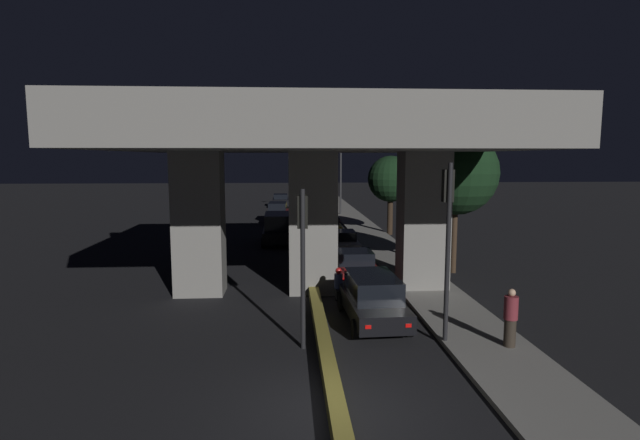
% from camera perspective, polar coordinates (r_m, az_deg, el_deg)
% --- Properties ---
extents(ground_plane, '(200.00, 200.00, 0.00)m').
position_cam_1_polar(ground_plane, '(11.81, 1.78, -21.11)').
color(ground_plane, black).
extents(median_divider, '(0.39, 126.00, 0.40)m').
position_cam_1_polar(median_divider, '(45.68, -2.40, 0.39)').
color(median_divider, olive).
rests_on(median_divider, ground_plane).
extents(sidewalk_right, '(2.57, 126.00, 0.14)m').
position_cam_1_polar(sidewalk_right, '(39.18, 4.94, -0.95)').
color(sidewalk_right, gray).
rests_on(sidewalk_right, ground_plane).
extents(elevated_overpass, '(15.42, 13.73, 8.33)m').
position_cam_1_polar(elevated_overpass, '(20.44, -0.87, 8.72)').
color(elevated_overpass, gray).
rests_on(elevated_overpass, ground_plane).
extents(traffic_light_left_of_median, '(0.30, 0.49, 4.71)m').
position_cam_1_polar(traffic_light_left_of_median, '(14.43, -2.00, -2.32)').
color(traffic_light_left_of_median, black).
rests_on(traffic_light_left_of_median, ground_plane).
extents(traffic_light_right_of_median, '(0.30, 0.49, 5.44)m').
position_cam_1_polar(traffic_light_right_of_median, '(15.08, 14.38, -0.27)').
color(traffic_light_right_of_median, black).
rests_on(traffic_light_right_of_median, ground_plane).
extents(street_lamp, '(2.60, 0.32, 7.78)m').
position_cam_1_polar(street_lamp, '(48.13, 1.93, 6.04)').
color(street_lamp, '#2D2D30').
rests_on(street_lamp, ground_plane).
extents(car_black_lead, '(2.05, 4.56, 1.64)m').
position_cam_1_polar(car_black_lead, '(17.22, 6.02, -8.86)').
color(car_black_lead, black).
rests_on(car_black_lead, ground_plane).
extents(car_dark_red_second, '(2.06, 4.28, 1.45)m').
position_cam_1_polar(car_dark_red_second, '(22.54, 3.82, -5.27)').
color(car_dark_red_second, '#591414').
rests_on(car_dark_red_second, ground_plane).
extents(car_white_third, '(1.99, 4.13, 1.54)m').
position_cam_1_polar(car_white_third, '(27.92, 2.34, -2.75)').
color(car_white_third, silver).
rests_on(car_white_third, ground_plane).
extents(car_taxi_yellow_fourth, '(1.96, 4.05, 1.49)m').
position_cam_1_polar(car_taxi_yellow_fourth, '(35.00, 0.85, -0.77)').
color(car_taxi_yellow_fourth, gold).
rests_on(car_taxi_yellow_fourth, ground_plane).
extents(car_grey_fifth, '(2.08, 4.75, 1.77)m').
position_cam_1_polar(car_grey_fifth, '(40.96, 0.05, 0.67)').
color(car_grey_fifth, '#515459').
rests_on(car_grey_fifth, ground_plane).
extents(car_dark_red_sixth, '(1.97, 4.63, 1.67)m').
position_cam_1_polar(car_dark_red_sixth, '(48.06, -0.54, 1.55)').
color(car_dark_red_sixth, '#591414').
rests_on(car_dark_red_sixth, ground_plane).
extents(car_black_lead_oncoming, '(2.09, 4.78, 1.98)m').
position_cam_1_polar(car_black_lead_oncoming, '(32.55, -4.82, -0.90)').
color(car_black_lead_oncoming, black).
rests_on(car_black_lead_oncoming, ground_plane).
extents(car_dark_red_second_oncoming, '(1.99, 4.53, 1.73)m').
position_cam_1_polar(car_dark_red_second_oncoming, '(43.26, -4.84, 0.90)').
color(car_dark_red_second_oncoming, '#591414').
rests_on(car_dark_red_second_oncoming, ground_plane).
extents(car_black_third_oncoming, '(1.95, 4.56, 1.49)m').
position_cam_1_polar(car_black_third_oncoming, '(56.23, -4.53, 2.23)').
color(car_black_third_oncoming, black).
rests_on(car_black_third_oncoming, ground_plane).
extents(motorcycle_black_filtering_near, '(0.32, 1.91, 1.47)m').
position_cam_1_polar(motorcycle_black_filtering_near, '(19.03, 2.12, -7.97)').
color(motorcycle_black_filtering_near, black).
rests_on(motorcycle_black_filtering_near, ground_plane).
extents(motorcycle_red_filtering_mid, '(0.34, 1.95, 1.50)m').
position_cam_1_polar(motorcycle_red_filtering_mid, '(24.73, 0.60, -4.40)').
color(motorcycle_red_filtering_mid, black).
rests_on(motorcycle_red_filtering_mid, ground_plane).
extents(pedestrian_on_sidewalk, '(0.40, 0.40, 1.71)m').
position_cam_1_polar(pedestrian_on_sidewalk, '(15.65, 20.94, -10.42)').
color(pedestrian_on_sidewalk, '#2D261E').
rests_on(pedestrian_on_sidewalk, sidewalk_right).
extents(roadside_tree_kerbside_near, '(4.01, 4.01, 6.86)m').
position_cam_1_polar(roadside_tree_kerbside_near, '(24.74, 15.29, 5.18)').
color(roadside_tree_kerbside_near, '#38281C').
rests_on(roadside_tree_kerbside_near, ground_plane).
extents(roadside_tree_kerbside_mid, '(3.32, 3.32, 5.72)m').
position_cam_1_polar(roadside_tree_kerbside_mid, '(36.33, 8.08, 4.63)').
color(roadside_tree_kerbside_mid, '#2D2116').
rests_on(roadside_tree_kerbside_mid, ground_plane).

